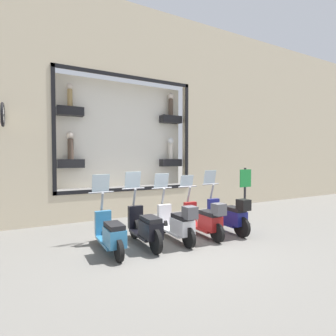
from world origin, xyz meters
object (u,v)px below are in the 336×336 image
at_px(scooter_red_1, 205,219).
at_px(scooter_navy_0, 229,215).
at_px(shop_sign_post, 245,194).
at_px(scooter_white_2, 178,223).
at_px(scooter_black_3, 145,227).
at_px(scooter_teal_4, 111,234).

bearing_deg(scooter_red_1, scooter_navy_0, -89.03).
bearing_deg(shop_sign_post, scooter_white_2, 100.68).
height_order(scooter_navy_0, scooter_red_1, scooter_navy_0).
distance_m(scooter_navy_0, shop_sign_post, 1.29).
relative_size(scooter_navy_0, shop_sign_post, 1.03).
relative_size(scooter_red_1, scooter_white_2, 1.00).
relative_size(scooter_white_2, shop_sign_post, 1.02).
distance_m(scooter_red_1, scooter_white_2, 0.83).
relative_size(scooter_red_1, scooter_black_3, 0.99).
bearing_deg(shop_sign_post, scooter_navy_0, 114.90).
xyz_separation_m(scooter_navy_0, shop_sign_post, (0.51, -1.09, 0.47)).
bearing_deg(shop_sign_post, scooter_black_3, 97.13).
xyz_separation_m(scooter_navy_0, scooter_black_3, (0.06, 2.48, -0.04)).
distance_m(scooter_white_2, scooter_teal_4, 1.66).
distance_m(scooter_red_1, scooter_black_3, 1.66).
bearing_deg(scooter_teal_4, scooter_red_1, -91.49).
bearing_deg(scooter_navy_0, scooter_red_1, 90.97).
relative_size(scooter_black_3, scooter_teal_4, 1.01).
bearing_deg(shop_sign_post, scooter_teal_4, 95.91).
bearing_deg(shop_sign_post, scooter_red_1, 105.18).
bearing_deg(scooter_black_3, shop_sign_post, -82.87).
distance_m(scooter_black_3, shop_sign_post, 3.63).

